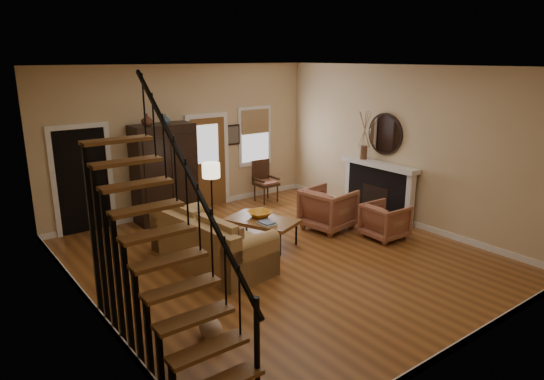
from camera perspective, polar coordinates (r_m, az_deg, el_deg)
room at (r=9.41m, az=-7.54°, el=3.35°), size 7.00×7.33×3.30m
staircase at (r=5.71m, az=-12.86°, el=-3.94°), size 0.94×2.80×3.20m
fireplace at (r=10.87m, az=12.51°, el=0.59°), size 0.33×1.95×2.30m
armoire at (r=10.59m, az=-12.55°, el=1.95°), size 1.30×0.60×2.10m
vase_a at (r=10.16m, az=-14.50°, el=8.00°), size 0.24×0.24×0.25m
vase_b at (r=10.32m, az=-12.43°, el=8.13°), size 0.20×0.20×0.21m
sofa at (r=8.40m, az=-7.15°, el=-5.74°), size 1.25×2.44×0.88m
coffee_table at (r=9.21m, az=-1.14°, el=-4.93°), size 1.19×1.49×0.50m
bowl at (r=9.25m, az=-1.45°, el=-2.83°), size 0.45×0.45×0.11m
books at (r=8.82m, az=-0.63°, el=-3.93°), size 0.24×0.33×0.06m
armchair_left at (r=9.74m, az=13.15°, el=-3.57°), size 0.79×0.77×0.70m
armchair_right at (r=10.03m, az=6.63°, el=-2.22°), size 1.06×1.04×0.86m
floor_lamp at (r=9.48m, az=-7.07°, el=-1.25°), size 0.35×0.35×1.50m
side_chair at (r=11.81m, az=-0.71°, el=1.01°), size 0.54×0.54×1.02m
dog at (r=6.37m, az=-7.26°, el=-15.87°), size 0.27×0.45×0.32m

